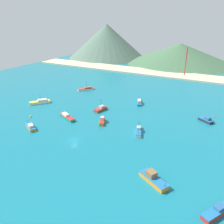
% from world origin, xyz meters
% --- Properties ---
extents(ground, '(260.00, 280.00, 0.50)m').
position_xyz_m(ground, '(0.00, 30.00, -0.25)').
color(ground, '#146B7F').
extents(fishing_boat_0, '(4.03, 8.11, 6.04)m').
position_xyz_m(fishing_boat_0, '(-6.34, 30.70, 0.86)').
color(fishing_boat_0, brown).
rests_on(fishing_boat_0, ground).
extents(fishing_boat_1, '(10.16, 7.58, 2.99)m').
position_xyz_m(fishing_boat_1, '(34.96, -8.78, 1.01)').
color(fishing_boat_1, orange).
rests_on(fishing_boat_1, ground).
extents(fishing_boat_2, '(9.30, 10.10, 5.37)m').
position_xyz_m(fishing_boat_2, '(-40.55, 23.75, 0.90)').
color(fishing_boat_2, silver).
rests_on(fishing_boat_2, ground).
extents(fishing_boat_3, '(8.61, 6.37, 2.40)m').
position_xyz_m(fishing_boat_3, '(-22.34, -0.66, 0.79)').
color(fishing_boat_3, orange).
rests_on(fishing_boat_3, ground).
extents(fishing_boat_4, '(10.65, 6.13, 2.43)m').
position_xyz_m(fishing_boat_4, '(-15.23, 14.82, 0.81)').
color(fishing_boat_4, '#198466').
rests_on(fishing_boat_4, ground).
extents(fishing_boat_5, '(4.77, 7.41, 2.72)m').
position_xyz_m(fishing_boat_5, '(1.71, 18.44, 0.93)').
color(fishing_boat_5, orange).
rests_on(fishing_boat_5, ground).
extents(fishing_boat_6, '(8.99, 9.91, 5.69)m').
position_xyz_m(fishing_boat_6, '(-32.50, 56.35, 0.69)').
color(fishing_boat_6, silver).
rests_on(fishing_boat_6, ground).
extents(fishing_boat_7, '(6.51, 8.68, 2.22)m').
position_xyz_m(fishing_boat_7, '(52.31, -13.15, 0.83)').
color(fishing_boat_7, red).
rests_on(fishing_boat_7, ground).
extents(fishing_boat_8, '(7.17, 5.87, 2.42)m').
position_xyz_m(fishing_boat_8, '(42.41, 41.76, 0.89)').
color(fishing_boat_8, '#232328').
rests_on(fishing_boat_8, ground).
extents(fishing_boat_9, '(5.28, 9.51, 4.97)m').
position_xyz_m(fishing_boat_9, '(19.63, 17.45, 0.77)').
color(fishing_boat_9, silver).
rests_on(fishing_boat_9, ground).
extents(fishing_boat_10, '(6.30, 10.13, 2.25)m').
position_xyz_m(fishing_boat_10, '(6.81, 49.49, 0.83)').
color(fishing_boat_10, '#1E5BA8').
rests_on(fishing_boat_10, ground).
extents(buoy_0, '(0.61, 0.61, 0.61)m').
position_xyz_m(buoy_0, '(45.17, 49.37, 0.11)').
color(buoy_0, red).
rests_on(buoy_0, ground).
extents(buoy_1, '(1.00, 1.00, 1.00)m').
position_xyz_m(buoy_1, '(-31.50, 8.03, 0.17)').
color(buoy_1, gold).
rests_on(buoy_1, ground).
extents(beach_strip, '(247.00, 21.75, 1.20)m').
position_xyz_m(beach_strip, '(0.00, 120.83, 0.60)').
color(beach_strip, '#C6B793').
rests_on(beach_strip, ground).
extents(hill_west, '(84.33, 84.33, 35.89)m').
position_xyz_m(hill_west, '(-81.55, 169.91, 17.94)').
color(hill_west, '#4C6656').
rests_on(hill_west, ground).
extents(hill_central, '(103.11, 103.11, 19.36)m').
position_xyz_m(hill_central, '(-1.52, 173.99, 9.68)').
color(hill_central, '#3D6042').
rests_on(hill_central, ground).
extents(radio_tower, '(2.22, 1.78, 22.23)m').
position_xyz_m(radio_tower, '(15.06, 122.27, 11.34)').
color(radio_tower, '#B7332D').
rests_on(radio_tower, ground).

